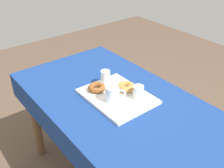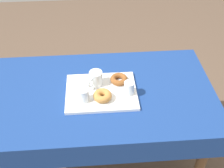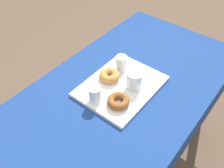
# 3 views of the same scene
# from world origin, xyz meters

# --- Properties ---
(ground_plane) EXTENTS (6.00, 6.00, 0.00)m
(ground_plane) POSITION_xyz_m (0.00, 0.00, 0.00)
(ground_plane) COLOR brown
(dining_table) EXTENTS (1.45, 0.81, 0.76)m
(dining_table) POSITION_xyz_m (0.00, 0.00, 0.66)
(dining_table) COLOR navy
(dining_table) RESTS_ON ground
(serving_tray) EXTENTS (0.43, 0.34, 0.02)m
(serving_tray) POSITION_xyz_m (0.02, -0.01, 0.77)
(serving_tray) COLOR white
(serving_tray) RESTS_ON dining_table
(tea_mug_left) EXTENTS (0.09, 0.11, 0.10)m
(tea_mug_left) POSITION_xyz_m (-0.01, 0.05, 0.82)
(tea_mug_left) COLOR white
(tea_mug_left) RESTS_ON serving_tray
(water_glass_near) EXTENTS (0.06, 0.06, 0.09)m
(water_glass_near) POSITION_xyz_m (-0.08, -0.09, 0.82)
(water_glass_near) COLOR white
(water_glass_near) RESTS_ON serving_tray
(water_glass_far) EXTENTS (0.06, 0.06, 0.09)m
(water_glass_far) POSITION_xyz_m (0.18, -0.05, 0.82)
(water_glass_far) COLOR white
(water_glass_far) RESTS_ON serving_tray
(donut_plate_left) EXTENTS (0.12, 0.12, 0.01)m
(donut_plate_left) POSITION_xyz_m (0.02, -0.09, 0.78)
(donut_plate_left) COLOR white
(donut_plate_left) RESTS_ON serving_tray
(sugar_donut_left) EXTENTS (0.11, 0.11, 0.04)m
(sugar_donut_left) POSITION_xyz_m (0.02, -0.09, 0.81)
(sugar_donut_left) COLOR #BC7F3D
(sugar_donut_left) RESTS_ON donut_plate_left
(donut_plate_right) EXTENTS (0.12, 0.12, 0.01)m
(donut_plate_right) POSITION_xyz_m (0.13, 0.06, 0.78)
(donut_plate_right) COLOR white
(donut_plate_right) RESTS_ON serving_tray
(sugar_donut_right) EXTENTS (0.11, 0.11, 0.04)m
(sugar_donut_right) POSITION_xyz_m (0.13, 0.06, 0.80)
(sugar_donut_right) COLOR brown
(sugar_donut_right) RESTS_ON donut_plate_right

